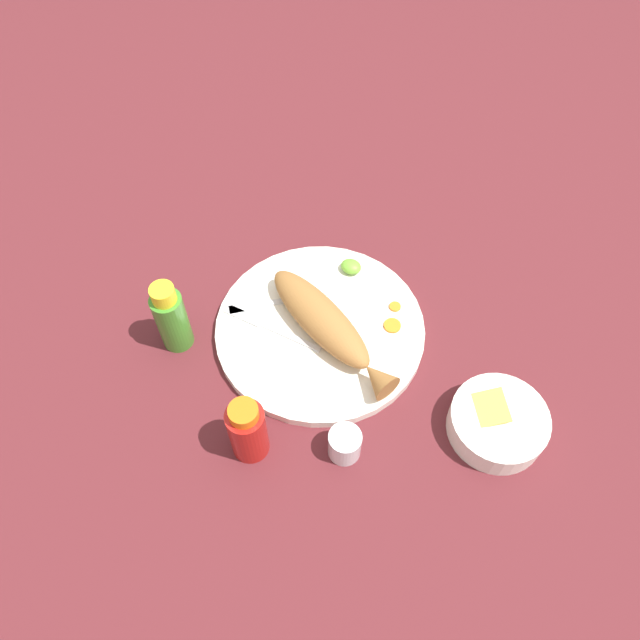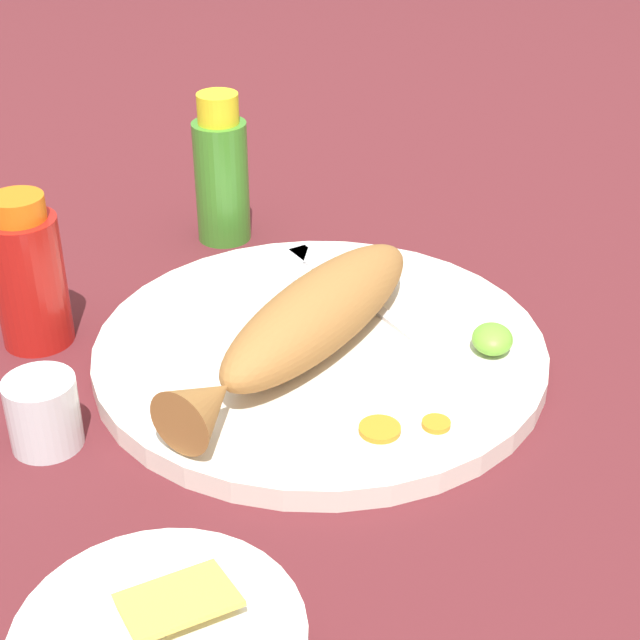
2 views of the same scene
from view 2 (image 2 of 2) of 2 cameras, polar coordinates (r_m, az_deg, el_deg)
ground_plane at (r=0.79m, az=0.00°, el=-2.37°), size 4.00×4.00×0.00m
main_plate at (r=0.78m, az=0.00°, el=-1.82°), size 0.36×0.36×0.02m
fried_fish at (r=0.75m, az=-0.74°, el=-0.11°), size 0.29×0.18×0.05m
fork_near at (r=0.85m, az=-2.01°, el=2.00°), size 0.19×0.02×0.00m
fork_far at (r=0.86m, az=1.35°, el=2.14°), size 0.15×0.13×0.00m
carrot_slice_near at (r=0.68m, az=3.50°, el=-6.36°), size 0.03×0.03×0.00m
carrot_slice_mid at (r=0.69m, az=6.78°, el=-6.02°), size 0.02×0.02×0.00m
lime_wedge_main at (r=0.77m, az=10.00°, el=-1.09°), size 0.04×0.03×0.02m
hot_sauce_bottle_red at (r=0.81m, az=-16.62°, el=2.46°), size 0.06×0.06×0.13m
hot_sauce_bottle_green at (r=0.96m, az=-5.76°, el=8.47°), size 0.05×0.05×0.15m
salt_cup at (r=0.71m, az=-15.76°, el=-5.44°), size 0.05×0.05×0.05m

